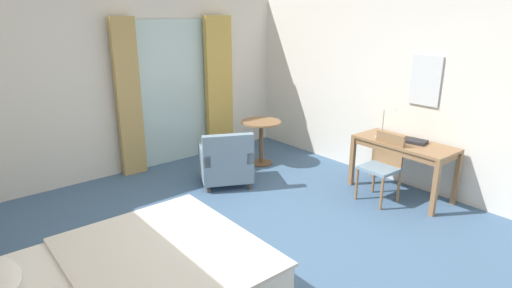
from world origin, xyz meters
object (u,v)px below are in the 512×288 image
(writing_desk, at_px, (404,148))
(desk_lamp, at_px, (389,118))
(closed_book, at_px, (414,141))
(round_cafe_table, at_px, (261,133))
(armchair_by_window, at_px, (226,163))
(desk_chair, at_px, (383,163))

(writing_desk, relative_size, desk_lamp, 2.73)
(closed_book, xyz_separation_m, round_cafe_table, (-0.75, 2.22, -0.24))
(closed_book, distance_m, armchair_by_window, 2.57)
(desk_chair, xyz_separation_m, armchair_by_window, (-1.29, 1.71, -0.18))
(desk_lamp, bearing_deg, armchair_by_window, 136.31)
(writing_desk, relative_size, desk_chair, 1.47)
(writing_desk, xyz_separation_m, armchair_by_window, (-1.64, 1.78, -0.32))
(desk_chair, xyz_separation_m, desk_lamp, (0.32, 0.18, 0.51))
(desk_lamp, distance_m, round_cafe_table, 2.04)
(closed_book, bearing_deg, desk_chair, 146.35)
(round_cafe_table, bearing_deg, desk_lamp, -70.76)
(writing_desk, height_order, armchair_by_window, armchair_by_window)
(writing_desk, distance_m, desk_lamp, 0.45)
(desk_chair, relative_size, round_cafe_table, 1.24)
(desk_chair, distance_m, armchair_by_window, 2.15)
(desk_lamp, relative_size, closed_book, 1.58)
(armchair_by_window, distance_m, round_cafe_table, 1.03)
(writing_desk, xyz_separation_m, round_cafe_table, (-0.70, 2.12, -0.12))
(writing_desk, bearing_deg, desk_lamp, 99.70)
(writing_desk, relative_size, armchair_by_window, 1.42)
(desk_lamp, relative_size, round_cafe_table, 0.67)
(writing_desk, height_order, desk_chair, desk_chair)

